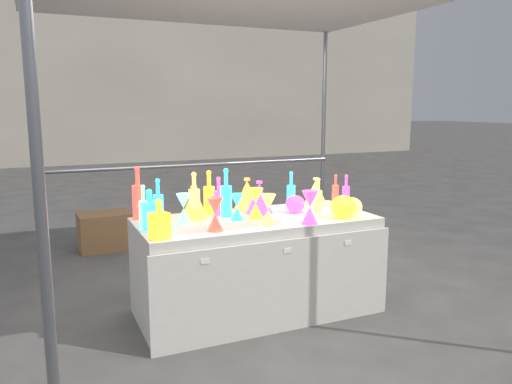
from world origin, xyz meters
name	(u,v)px	position (x,y,z in m)	size (l,w,h in m)	color
ground	(256,311)	(0.00, 0.00, 0.00)	(80.00, 80.00, 0.00)	#5B5954
display_table	(256,265)	(0.00, -0.01, 0.37)	(1.84, 0.83, 0.75)	silver
background_building	(200,66)	(4.00, 14.00, 3.00)	(14.00, 6.00, 6.00)	beige
cardboard_box_closed	(105,231)	(-0.85, 2.27, 0.21)	(0.57, 0.41, 0.41)	#976C44
cardboard_box_flat	(174,239)	(-0.06, 2.28, 0.03)	(0.62, 0.44, 0.05)	#976C44
bottle_1	(158,201)	(-0.71, 0.14, 0.91)	(0.08, 0.08, 0.33)	#1B951D
bottle_2	(138,193)	(-0.82, 0.32, 0.95)	(0.09, 0.09, 0.40)	orange
bottle_3	(219,196)	(-0.22, 0.22, 0.90)	(0.08, 0.08, 0.30)	#1A5B9D
bottle_4	(194,196)	(-0.44, 0.15, 0.93)	(0.08, 0.08, 0.36)	#147D71
bottle_5	(144,207)	(-0.85, -0.01, 0.91)	(0.07, 0.07, 0.31)	#BF268C
bottle_6	(209,192)	(-0.28, 0.28, 0.92)	(0.09, 0.09, 0.35)	red
bottle_7	(226,192)	(-0.19, 0.14, 0.94)	(0.09, 0.09, 0.38)	#1B951D
decanter_0	(159,219)	(-0.81, -0.31, 0.88)	(0.11, 0.11, 0.26)	red
decanter_2	(150,209)	(-0.81, -0.02, 0.89)	(0.12, 0.12, 0.28)	#1B951D
hourglass_0	(215,214)	(-0.42, -0.25, 0.86)	(0.11, 0.11, 0.23)	orange
hourglass_1	(310,207)	(0.28, -0.34, 0.87)	(0.12, 0.12, 0.24)	#1A5B9D
hourglass_2	(268,210)	(-0.01, -0.24, 0.86)	(0.11, 0.11, 0.22)	#147D71
hourglass_3	(184,208)	(-0.55, 0.07, 0.86)	(0.11, 0.11, 0.21)	#BF268C
hourglass_4	(256,203)	(-0.01, -0.01, 0.87)	(0.12, 0.12, 0.23)	red
hourglass_5	(237,207)	(-0.15, 0.00, 0.85)	(0.10, 0.10, 0.20)	#1B951D
globe_0	(343,208)	(0.60, -0.27, 0.83)	(0.19, 0.19, 0.16)	red
globe_1	(352,208)	(0.70, -0.24, 0.81)	(0.16, 0.16, 0.13)	#147D71
globe_3	(295,205)	(0.36, 0.04, 0.81)	(0.16, 0.16, 0.13)	#1A5B9D
lampshade_0	(194,202)	(-0.44, 0.17, 0.87)	(0.21, 0.21, 0.25)	yellow
lampshade_1	(247,194)	(0.04, 0.28, 0.88)	(0.23, 0.23, 0.27)	yellow
lampshade_2	(259,197)	(0.10, 0.15, 0.88)	(0.22, 0.22, 0.26)	#1A5B9D
lampshade_3	(316,191)	(0.67, 0.25, 0.87)	(0.20, 0.20, 0.24)	#147D71
bottle_8	(291,190)	(0.39, 0.17, 0.91)	(0.07, 0.07, 0.32)	#1B951D
bottle_9	(335,189)	(0.86, 0.23, 0.88)	(0.06, 0.06, 0.26)	orange
bottle_10	(346,191)	(0.86, 0.07, 0.89)	(0.06, 0.06, 0.28)	#1A5B9D
bottle_11	(318,195)	(0.52, -0.04, 0.89)	(0.06, 0.06, 0.28)	#147D71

